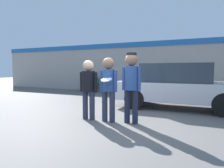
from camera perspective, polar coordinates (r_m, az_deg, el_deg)
name	(u,v)px	position (r m, az deg, el deg)	size (l,w,h in m)	color
ground_plane	(112,123)	(5.33, 0.01, -11.03)	(56.00, 56.00, 0.00)	#5B5956
storefront_building	(162,67)	(11.71, 14.09, 4.76)	(24.00, 0.22, 3.01)	#B2A89E
person_left	(88,84)	(5.56, -6.73, -0.10)	(0.54, 0.37, 1.65)	#2D3347
person_middle_with_frisbee	(108,84)	(5.28, -1.04, 0.05)	(0.50, 0.55, 1.71)	#2D3347
person_right	(131,81)	(5.15, 5.54, 0.98)	(0.51, 0.34, 1.82)	#1E2338
parked_car_near	(178,86)	(7.48, 18.33, -0.57)	(4.46, 1.78, 1.61)	#B7BABF
shrub	(90,82)	(12.54, -6.26, 0.45)	(1.15, 1.15, 1.15)	#285B2D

